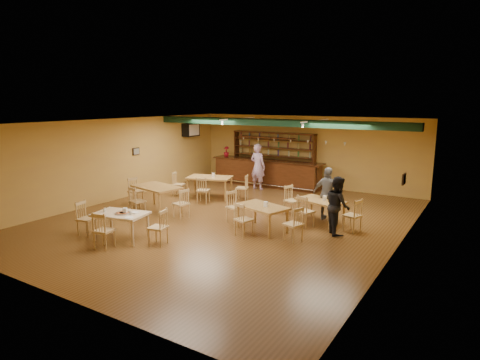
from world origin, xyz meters
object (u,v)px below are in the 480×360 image
Objects in this scene: near_table at (121,226)px; patron_right_a at (338,205)px; dining_table_c at (157,198)px; dining_table_a at (210,187)px; dining_table_d at (262,218)px; dining_table_b at (320,211)px; bar_counter at (266,173)px; patron_bar at (258,167)px.

patron_right_a is at bearing 25.14° from near_table.
dining_table_a is at bearing 90.83° from dining_table_c.
dining_table_d is 1.07× the size of near_table.
dining_table_a is 4.78m from dining_table_b.
bar_counter is at bearing 89.42° from dining_table_c.
near_table reaches higher than dining_table_b.
bar_counter is 3.72× the size of near_table.
dining_table_b is at bearing -44.74° from bar_counter.
dining_table_a reaches higher than dining_table_b.
patron_right_a is (4.78, -4.74, 0.24)m from bar_counter.
dining_table_d is 2.13m from patron_right_a.
dining_table_c is (-0.45, -2.39, 0.01)m from dining_table_a.
dining_table_a is 5.75m from patron_right_a.
dining_table_c is 4.05m from dining_table_d.
dining_table_c is (-1.18, -5.55, -0.15)m from bar_counter.
bar_counter reaches higher than dining_table_d.
dining_table_c reaches higher than dining_table_d.
patron_right_a reaches higher than dining_table_d.
dining_table_a reaches higher than near_table.
near_table is at bearing -98.69° from dining_table_a.
dining_table_a is 1.20× the size of near_table.
dining_table_a is at bearing 77.69° from patron_bar.
near_table is at bearing 96.24° from patron_bar.
patron_right_a is at bearing -27.24° from dining_table_b.
dining_table_c is at bearing -163.89° from dining_table_d.
dining_table_d is at bearing 126.71° from patron_bar.
dining_table_d is 0.76× the size of patron_bar.
patron_bar is 6.15m from patron_right_a.
patron_right_a is (4.74, -3.92, -0.14)m from patron_bar.
patron_bar is at bearing 54.04° from dining_table_a.
bar_counter is 8.25m from near_table.
dining_table_c reaches higher than dining_table_b.
dining_table_d is (-1.10, -1.65, 0.01)m from dining_table_b.
dining_table_c is 2.97m from near_table.
dining_table_a is 2.43m from dining_table_c.
bar_counter is 5.61m from dining_table_b.
bar_counter is 3.12× the size of patron_right_a.
dining_table_a is at bearing 87.43° from near_table.
patron_bar reaches higher than dining_table_a.
patron_bar is at bearing 86.94° from dining_table_c.
patron_right_a reaches higher than bar_counter.
patron_bar reaches higher than dining_table_c.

